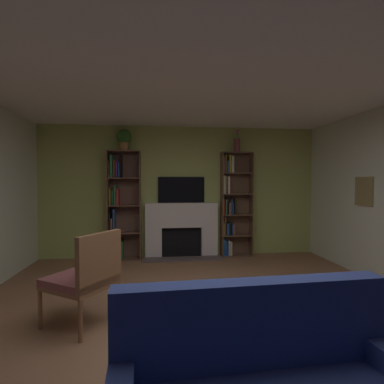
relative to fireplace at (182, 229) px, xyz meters
The scene contains 10 objects.
ground_plane 3.21m from the fireplace, 90.00° to the right, with size 7.83×7.83×0.00m, color #8F6345.
wall_back_accent 0.77m from the fireplace, 90.00° to the left, with size 5.79×0.06×2.67m, color #AFBC62.
ceiling 3.81m from the fireplace, 90.00° to the right, with size 5.79×6.64×0.06m, color white.
fireplace is the anchor object (origin of this frame).
tv 0.80m from the fireplace, 90.00° to the left, with size 0.95×0.06×0.53m, color black.
bookshelf_left 1.30m from the fireplace, behind, with size 0.64×0.33×2.14m.
bookshelf_right 1.16m from the fireplace, ahead, with size 0.64×0.28×2.14m.
potted_plant 2.14m from the fireplace, behind, with size 0.29×0.29×0.42m.
vase_with_flowers 2.08m from the fireplace, ahead, with size 0.12×0.12×0.48m.
armchair 3.12m from the fireplace, 113.71° to the right, with size 0.85×0.84×1.01m.
Camera 1 is at (-0.50, -3.01, 1.55)m, focal length 28.45 mm.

